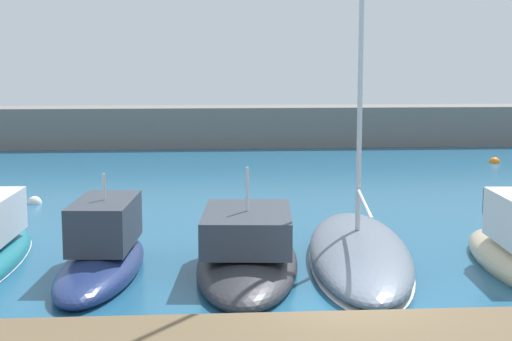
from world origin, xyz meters
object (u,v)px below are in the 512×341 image
Objects in this scene: sailboat_slate_fifth at (359,248)px; motorboat_navy_third at (103,251)px; motorboat_charcoal_fourth at (248,252)px; mooring_buoy_white at (35,203)px; mooring_buoy_orange at (495,163)px.

motorboat_navy_third is at bearing 103.50° from sailboat_slate_fifth.
mooring_buoy_white is at bearing 42.32° from motorboat_charcoal_fourth.
mooring_buoy_orange is at bearing 24.86° from mooring_buoy_white.
motorboat_charcoal_fourth is at bearing -52.67° from mooring_buoy_white.
sailboat_slate_fifth is at bearing -73.69° from motorboat_charcoal_fourth.
sailboat_slate_fifth is at bearing -120.21° from mooring_buoy_orange.
sailboat_slate_fifth reaches higher than motorboat_navy_third.
mooring_buoy_white is (-10.84, 9.46, -0.34)m from sailboat_slate_fifth.
motorboat_navy_third is at bearing -69.18° from mooring_buoy_white.
motorboat_charcoal_fourth is at bearing -83.22° from motorboat_navy_third.
sailboat_slate_fifth is 33.93× the size of mooring_buoy_white.
mooring_buoy_orange is at bearing -23.00° from sailboat_slate_fifth.
mooring_buoy_white is at bearing -155.14° from mooring_buoy_orange.
motorboat_navy_third is at bearing 97.04° from motorboat_charcoal_fourth.
mooring_buoy_white is at bearing 56.11° from sailboat_slate_fifth.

